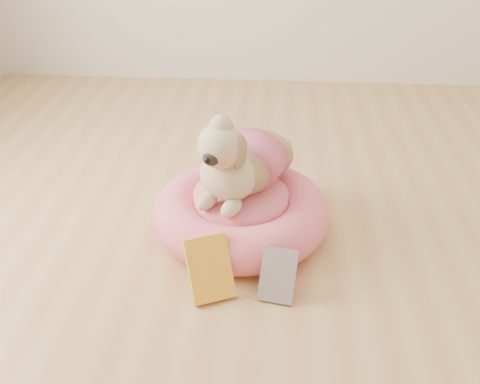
# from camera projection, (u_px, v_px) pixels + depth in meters

# --- Properties ---
(floor) EXTENTS (4.50, 4.50, 0.00)m
(floor) POSITION_uv_depth(u_px,v_px,m) (297.00, 320.00, 1.70)
(floor) COLOR tan
(floor) RESTS_ON ground
(pet_bed) EXTENTS (0.68, 0.68, 0.18)m
(pet_bed) POSITION_uv_depth(u_px,v_px,m) (241.00, 212.00, 2.08)
(pet_bed) COLOR #FF6376
(pet_bed) RESTS_ON floor
(dog) EXTENTS (0.52, 0.60, 0.37)m
(dog) POSITION_uv_depth(u_px,v_px,m) (240.00, 147.00, 1.96)
(dog) COLOR brown
(dog) RESTS_ON pet_bed
(book_yellow) EXTENTS (0.19, 0.19, 0.20)m
(book_yellow) POSITION_uv_depth(u_px,v_px,m) (210.00, 268.00, 1.77)
(book_yellow) COLOR #FFF81A
(book_yellow) RESTS_ON floor
(book_white) EXTENTS (0.14, 0.13, 0.16)m
(book_white) POSITION_uv_depth(u_px,v_px,m) (278.00, 275.00, 1.77)
(book_white) COLOR silver
(book_white) RESTS_ON floor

